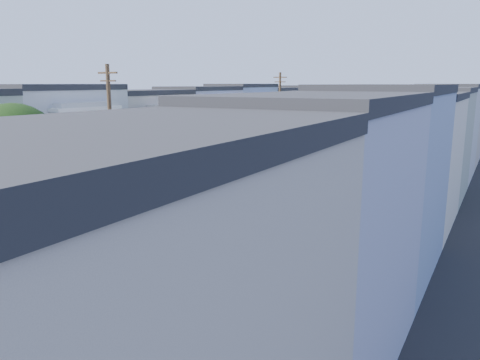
# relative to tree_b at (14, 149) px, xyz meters

# --- Properties ---
(ground) EXTENTS (160.00, 160.00, 0.00)m
(ground) POSITION_rel_tree_b_xyz_m (6.30, 4.97, -5.60)
(ground) COLOR black
(ground) RESTS_ON ground
(road_slab) EXTENTS (12.00, 70.00, 0.02)m
(road_slab) POSITION_rel_tree_b_xyz_m (6.30, 19.97, -5.59)
(road_slab) COLOR black
(road_slab) RESTS_ON ground
(curb_left) EXTENTS (0.30, 70.00, 0.15)m
(curb_left) POSITION_rel_tree_b_xyz_m (0.25, 19.97, -5.52)
(curb_left) COLOR gray
(curb_left) RESTS_ON ground
(curb_right) EXTENTS (0.30, 70.00, 0.15)m
(curb_right) POSITION_rel_tree_b_xyz_m (12.35, 19.97, -5.52)
(curb_right) COLOR gray
(curb_right) RESTS_ON ground
(sidewalk_left) EXTENTS (2.60, 70.00, 0.15)m
(sidewalk_left) POSITION_rel_tree_b_xyz_m (-1.05, 19.97, -5.52)
(sidewalk_left) COLOR gray
(sidewalk_left) RESTS_ON ground
(sidewalk_right) EXTENTS (2.60, 70.00, 0.15)m
(sidewalk_right) POSITION_rel_tree_b_xyz_m (13.65, 19.97, -5.52)
(sidewalk_right) COLOR gray
(sidewalk_right) RESTS_ON ground
(centerline) EXTENTS (0.12, 70.00, 0.01)m
(centerline) POSITION_rel_tree_b_xyz_m (6.30, 19.97, -5.60)
(centerline) COLOR gold
(centerline) RESTS_ON ground
(townhouse_row_left) EXTENTS (5.00, 70.00, 8.50)m
(townhouse_row_left) POSITION_rel_tree_b_xyz_m (-4.85, 19.97, -5.60)
(townhouse_row_left) COLOR silver
(townhouse_row_left) RESTS_ON ground
(townhouse_row_right) EXTENTS (5.00, 70.00, 8.50)m
(townhouse_row_right) POSITION_rel_tree_b_xyz_m (17.45, 19.97, -5.60)
(townhouse_row_right) COLOR silver
(townhouse_row_right) RESTS_ON ground
(tree_b) EXTENTS (4.70, 4.70, 7.97)m
(tree_b) POSITION_rel_tree_b_xyz_m (0.00, 0.00, 0.00)
(tree_b) COLOR black
(tree_b) RESTS_ON ground
(tree_c) EXTENTS (4.70, 4.70, 7.23)m
(tree_c) POSITION_rel_tree_b_xyz_m (0.00, 11.38, -0.74)
(tree_c) COLOR black
(tree_c) RESTS_ON ground
(tree_d) EXTENTS (4.70, 4.70, 7.45)m
(tree_d) POSITION_rel_tree_b_xyz_m (0.00, 23.98, -0.52)
(tree_d) COLOR black
(tree_d) RESTS_ON ground
(tree_e) EXTENTS (4.70, 4.70, 7.44)m
(tree_e) POSITION_rel_tree_b_xyz_m (0.00, 37.78, -0.53)
(tree_e) COLOR black
(tree_e) RESTS_ON ground
(tree_far_r) EXTENTS (3.10, 3.10, 5.56)m
(tree_far_r) POSITION_rel_tree_b_xyz_m (13.20, 35.94, -1.64)
(tree_far_r) COLOR black
(tree_far_r) RESTS_ON ground
(utility_pole_near) EXTENTS (1.60, 0.26, 10.00)m
(utility_pole_near) POSITION_rel_tree_b_xyz_m (0.00, 6.97, -0.45)
(utility_pole_near) COLOR #42301E
(utility_pole_near) RESTS_ON ground
(utility_pole_far) EXTENTS (1.60, 0.26, 10.00)m
(utility_pole_far) POSITION_rel_tree_b_xyz_m (0.00, 32.97, -0.45)
(utility_pole_far) COLOR #42301E
(utility_pole_far) RESTS_ON ground
(fedex_truck) EXTENTS (2.69, 6.98, 3.35)m
(fedex_truck) POSITION_rel_tree_b_xyz_m (8.41, 4.83, -3.73)
(fedex_truck) COLOR silver
(fedex_truck) RESTS_ON ground
(lead_sedan) EXTENTS (2.07, 4.72, 1.53)m
(lead_sedan) POSITION_rel_tree_b_xyz_m (8.17, 13.44, -4.83)
(lead_sedan) COLOR black
(lead_sedan) RESTS_ON ground
(parked_left_c) EXTENTS (1.63, 3.82, 1.24)m
(parked_left_c) POSITION_rel_tree_b_xyz_m (1.40, 3.71, -4.98)
(parked_left_c) COLOR #9A9A9B
(parked_left_c) RESTS_ON ground
(parked_left_d) EXTENTS (2.35, 4.68, 1.27)m
(parked_left_d) POSITION_rel_tree_b_xyz_m (1.40, 17.23, -4.96)
(parked_left_d) COLOR #3C1005
(parked_left_d) RESTS_ON ground
(parked_right_a) EXTENTS (2.36, 4.96, 1.37)m
(parked_right_a) POSITION_rel_tree_b_xyz_m (11.20, -4.48, -4.91)
(parked_right_a) COLOR #494F51
(parked_right_a) RESTS_ON ground
(parked_right_b) EXTENTS (2.20, 4.74, 1.31)m
(parked_right_b) POSITION_rel_tree_b_xyz_m (11.20, 4.29, -4.94)
(parked_right_b) COLOR silver
(parked_right_b) RESTS_ON ground
(parked_right_c) EXTENTS (1.54, 4.29, 1.43)m
(parked_right_c) POSITION_rel_tree_b_xyz_m (11.20, 24.33, -4.88)
(parked_right_c) COLOR black
(parked_right_c) RESTS_ON ground
(parked_right_d) EXTENTS (1.42, 3.72, 1.23)m
(parked_right_d) POSITION_rel_tree_b_xyz_m (11.20, 34.72, -4.98)
(parked_right_d) COLOR black
(parked_right_d) RESTS_ON ground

